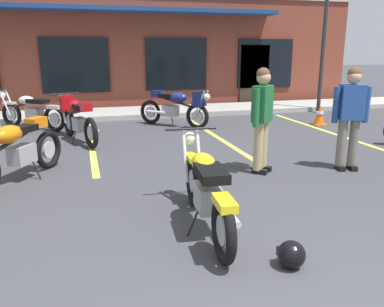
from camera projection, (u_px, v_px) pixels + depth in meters
The scene contains 14 objects.
ground_plane at pixel (205, 196), 5.39m from camera, with size 80.00×80.00×0.00m, color #3D3D42.
sidewalk_kerb at pixel (134, 113), 12.03m from camera, with size 22.00×1.80×0.14m, color #A8A59E.
brick_storefront_building at pixel (119, 49), 15.03m from camera, with size 16.35×5.97×3.92m.
painted_stall_lines at pixel (156, 140), 8.70m from camera, with size 8.50×4.80×0.01m.
motorcycle_foreground_classic at pixel (206, 189), 4.30m from camera, with size 0.67×2.11×0.98m.
motorcycle_silver_naked at pixel (177, 106), 10.07m from camera, with size 1.64×1.66×0.98m.
motorcycle_blue_standard at pixel (31, 111), 9.77m from camera, with size 1.73×1.56×0.98m.
motorcycle_green_cafe_racer at pixel (12, 149), 5.74m from camera, with size 1.35×1.87×0.98m.
motorcycle_orange_scrambler at pixel (77, 117), 8.47m from camera, with size 0.99×2.04×0.98m.
person_in_shorts_foreground at pixel (351, 113), 6.34m from camera, with size 0.61×0.34×1.68m.
person_by_back_row at pixel (262, 114), 6.19m from camera, with size 0.51×0.48×1.68m.
helmet_on_pavement at pixel (291, 254), 3.58m from camera, with size 0.26×0.26×0.26m.
traffic_cone at pixel (320, 115), 10.40m from camera, with size 0.34×0.34×0.53m.
parking_lot_lamp_post at pixel (329, 6), 11.61m from camera, with size 0.24×0.76×4.89m.
Camera 1 is at (-1.54, -1.37, 1.94)m, focal length 36.77 mm.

